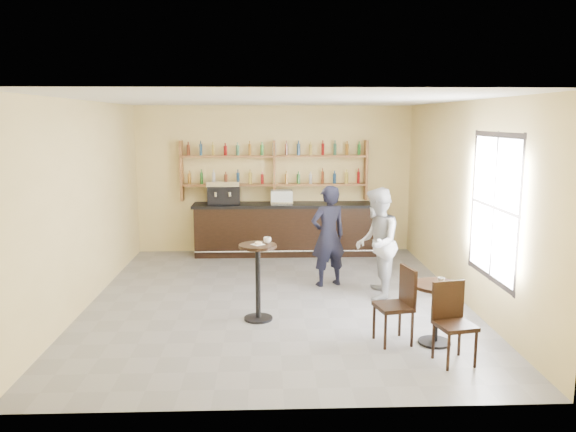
{
  "coord_description": "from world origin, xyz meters",
  "views": [
    {
      "loc": [
        -0.16,
        -8.78,
        2.91
      ],
      "look_at": [
        0.2,
        0.8,
        1.25
      ],
      "focal_mm": 35.0,
      "sensor_mm": 36.0,
      "label": 1
    }
  ],
  "objects_px": {
    "bar_counter": "(289,229)",
    "pedestal_table": "(258,282)",
    "chair_west": "(393,306)",
    "patron_second": "(377,243)",
    "pastry_case": "(282,197)",
    "chair_south": "(455,324)",
    "cafe_table": "(436,314)",
    "man_main": "(328,236)",
    "espresso_machine": "(224,193)"
  },
  "relations": [
    {
      "from": "chair_west",
      "to": "pastry_case",
      "type": "bearing_deg",
      "value": -176.73
    },
    {
      "from": "bar_counter",
      "to": "pastry_case",
      "type": "distance_m",
      "value": 0.72
    },
    {
      "from": "chair_south",
      "to": "chair_west",
      "type": "bearing_deg",
      "value": 120.67
    },
    {
      "from": "patron_second",
      "to": "man_main",
      "type": "bearing_deg",
      "value": -120.98
    },
    {
      "from": "pedestal_table",
      "to": "cafe_table",
      "type": "height_order",
      "value": "pedestal_table"
    },
    {
      "from": "pedestal_table",
      "to": "man_main",
      "type": "bearing_deg",
      "value": 54.47
    },
    {
      "from": "pastry_case",
      "to": "pedestal_table",
      "type": "distance_m",
      "value": 4.13
    },
    {
      "from": "pastry_case",
      "to": "cafe_table",
      "type": "bearing_deg",
      "value": -71.5
    },
    {
      "from": "bar_counter",
      "to": "man_main",
      "type": "distance_m",
      "value": 2.45
    },
    {
      "from": "bar_counter",
      "to": "pedestal_table",
      "type": "bearing_deg",
      "value": -98.63
    },
    {
      "from": "chair_west",
      "to": "bar_counter",
      "type": "bearing_deg",
      "value": -178.48
    },
    {
      "from": "chair_west",
      "to": "chair_south",
      "type": "height_order",
      "value": "chair_west"
    },
    {
      "from": "pastry_case",
      "to": "patron_second",
      "type": "distance_m",
      "value": 3.4
    },
    {
      "from": "espresso_machine",
      "to": "cafe_table",
      "type": "distance_m",
      "value": 5.99
    },
    {
      "from": "pedestal_table",
      "to": "chair_west",
      "type": "xyz_separation_m",
      "value": [
        1.78,
        -0.93,
        -0.06
      ]
    },
    {
      "from": "espresso_machine",
      "to": "pedestal_table",
      "type": "relative_size",
      "value": 0.61
    },
    {
      "from": "cafe_table",
      "to": "chair_west",
      "type": "relative_size",
      "value": 0.8
    },
    {
      "from": "bar_counter",
      "to": "pastry_case",
      "type": "xyz_separation_m",
      "value": [
        -0.16,
        0.0,
        0.7
      ]
    },
    {
      "from": "cafe_table",
      "to": "chair_south",
      "type": "xyz_separation_m",
      "value": [
        0.05,
        -0.6,
        0.08
      ]
    },
    {
      "from": "espresso_machine",
      "to": "patron_second",
      "type": "relative_size",
      "value": 0.38
    },
    {
      "from": "patron_second",
      "to": "espresso_machine",
      "type": "bearing_deg",
      "value": -125.53
    },
    {
      "from": "bar_counter",
      "to": "patron_second",
      "type": "distance_m",
      "value": 3.33
    },
    {
      "from": "bar_counter",
      "to": "pedestal_table",
      "type": "relative_size",
      "value": 3.65
    },
    {
      "from": "pastry_case",
      "to": "chair_west",
      "type": "height_order",
      "value": "pastry_case"
    },
    {
      "from": "espresso_machine",
      "to": "chair_south",
      "type": "height_order",
      "value": "espresso_machine"
    },
    {
      "from": "espresso_machine",
      "to": "chair_south",
      "type": "xyz_separation_m",
      "value": [
        3.17,
        -5.63,
        -0.87
      ]
    },
    {
      "from": "espresso_machine",
      "to": "cafe_table",
      "type": "height_order",
      "value": "espresso_machine"
    },
    {
      "from": "bar_counter",
      "to": "chair_south",
      "type": "distance_m",
      "value": 5.9
    },
    {
      "from": "cafe_table",
      "to": "chair_west",
      "type": "xyz_separation_m",
      "value": [
        -0.55,
        0.05,
        0.1
      ]
    },
    {
      "from": "man_main",
      "to": "cafe_table",
      "type": "xyz_separation_m",
      "value": [
        1.12,
        -2.67,
        -0.49
      ]
    },
    {
      "from": "cafe_table",
      "to": "chair_south",
      "type": "relative_size",
      "value": 0.83
    },
    {
      "from": "pedestal_table",
      "to": "man_main",
      "type": "xyz_separation_m",
      "value": [
        1.21,
        1.69,
        0.33
      ]
    },
    {
      "from": "pedestal_table",
      "to": "man_main",
      "type": "relative_size",
      "value": 0.63
    },
    {
      "from": "espresso_machine",
      "to": "pedestal_table",
      "type": "xyz_separation_m",
      "value": [
        0.79,
        -4.04,
        -0.8
      ]
    },
    {
      "from": "pastry_case",
      "to": "patron_second",
      "type": "bearing_deg",
      "value": -66.14
    },
    {
      "from": "man_main",
      "to": "chair_west",
      "type": "height_order",
      "value": "man_main"
    },
    {
      "from": "pedestal_table",
      "to": "chair_west",
      "type": "bearing_deg",
      "value": -27.66
    },
    {
      "from": "cafe_table",
      "to": "espresso_machine",
      "type": "bearing_deg",
      "value": 121.83
    },
    {
      "from": "chair_west",
      "to": "patron_second",
      "type": "bearing_deg",
      "value": 164.01
    },
    {
      "from": "espresso_machine",
      "to": "bar_counter",
      "type": "bearing_deg",
      "value": -4.29
    },
    {
      "from": "espresso_machine",
      "to": "man_main",
      "type": "xyz_separation_m",
      "value": [
        1.99,
        -2.35,
        -0.47
      ]
    },
    {
      "from": "bar_counter",
      "to": "patron_second",
      "type": "height_order",
      "value": "patron_second"
    },
    {
      "from": "chair_west",
      "to": "patron_second",
      "type": "height_order",
      "value": "patron_second"
    },
    {
      "from": "pastry_case",
      "to": "patron_second",
      "type": "height_order",
      "value": "patron_second"
    },
    {
      "from": "pastry_case",
      "to": "chair_south",
      "type": "distance_m",
      "value": 6.0
    },
    {
      "from": "bar_counter",
      "to": "chair_west",
      "type": "distance_m",
      "value": 5.11
    },
    {
      "from": "cafe_table",
      "to": "chair_west",
      "type": "bearing_deg",
      "value": 174.81
    },
    {
      "from": "pastry_case",
      "to": "chair_south",
      "type": "height_order",
      "value": "pastry_case"
    },
    {
      "from": "bar_counter",
      "to": "cafe_table",
      "type": "height_order",
      "value": "bar_counter"
    },
    {
      "from": "bar_counter",
      "to": "chair_south",
      "type": "height_order",
      "value": "bar_counter"
    }
  ]
}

